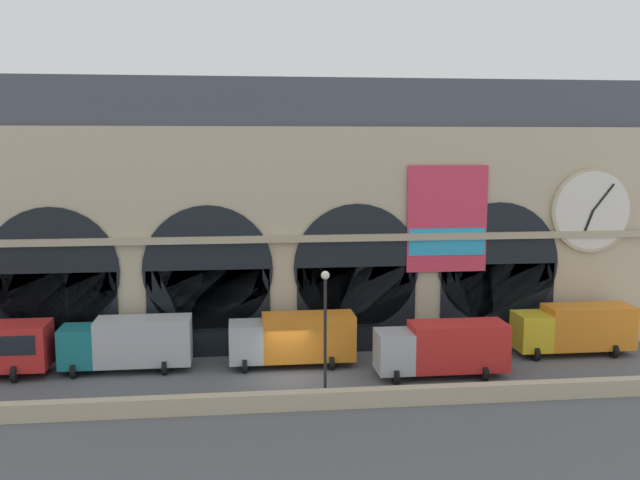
{
  "coord_description": "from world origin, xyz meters",
  "views": [
    {
      "loc": [
        -2.91,
        -38.95,
        13.28
      ],
      "look_at": [
        2.32,
        5.0,
        7.27
      ],
      "focal_mm": 40.02,
      "sensor_mm": 36.0,
      "label": 1
    }
  ],
  "objects_px": {
    "box_truck_midwest": "(128,342)",
    "street_lamp_quayside": "(325,319)",
    "box_truck_east": "(575,328)",
    "box_truck_mideast": "(443,347)",
    "box_truck_center": "(294,338)"
  },
  "relations": [
    {
      "from": "box_truck_midwest",
      "to": "box_truck_east",
      "type": "xyz_separation_m",
      "value": [
        27.59,
        0.08,
        0.0
      ]
    },
    {
      "from": "box_truck_east",
      "to": "street_lamp_quayside",
      "type": "xyz_separation_m",
      "value": [
        -16.77,
        -6.6,
        2.71
      ]
    },
    {
      "from": "box_truck_mideast",
      "to": "box_truck_east",
      "type": "bearing_deg",
      "value": 18.86
    },
    {
      "from": "box_truck_midwest",
      "to": "street_lamp_quayside",
      "type": "xyz_separation_m",
      "value": [
        10.82,
        -6.52,
        2.71
      ]
    },
    {
      "from": "box_truck_center",
      "to": "box_truck_mideast",
      "type": "xyz_separation_m",
      "value": [
        8.32,
        -2.98,
        0.0
      ]
    },
    {
      "from": "box_truck_mideast",
      "to": "box_truck_east",
      "type": "xyz_separation_m",
      "value": [
        9.56,
        3.26,
        0.0
      ]
    },
    {
      "from": "box_truck_midwest",
      "to": "street_lamp_quayside",
      "type": "height_order",
      "value": "street_lamp_quayside"
    },
    {
      "from": "box_truck_center",
      "to": "street_lamp_quayside",
      "type": "distance_m",
      "value": 6.96
    },
    {
      "from": "box_truck_mideast",
      "to": "box_truck_east",
      "type": "distance_m",
      "value": 10.1
    },
    {
      "from": "box_truck_midwest",
      "to": "box_truck_center",
      "type": "bearing_deg",
      "value": -1.21
    },
    {
      "from": "box_truck_east",
      "to": "street_lamp_quayside",
      "type": "bearing_deg",
      "value": -158.52
    },
    {
      "from": "box_truck_midwest",
      "to": "box_truck_east",
      "type": "height_order",
      "value": "same"
    },
    {
      "from": "box_truck_center",
      "to": "street_lamp_quayside",
      "type": "xyz_separation_m",
      "value": [
        1.11,
        -6.31,
        2.71
      ]
    },
    {
      "from": "box_truck_midwest",
      "to": "box_truck_east",
      "type": "distance_m",
      "value": 27.59
    },
    {
      "from": "box_truck_midwest",
      "to": "box_truck_east",
      "type": "bearing_deg",
      "value": 0.17
    }
  ]
}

